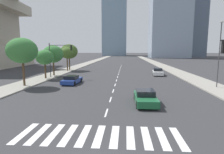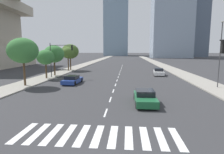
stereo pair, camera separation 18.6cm
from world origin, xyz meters
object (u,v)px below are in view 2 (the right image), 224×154
street_tree_second (46,57)px  street_tree_third (54,54)px  traffic_signal_far (59,54)px  street_tree_nearest (23,51)px  sedan_white_1 (159,72)px  street_tree_fifth (70,51)px  street_tree_fourth (68,53)px  sedan_blue_2 (72,80)px  street_lamp_east (220,50)px  sedan_green_0 (145,97)px

street_tree_second → street_tree_third: size_ratio=0.85×
traffic_signal_far → street_tree_nearest: size_ratio=0.94×
street_tree_third → traffic_signal_far: bearing=-53.0°
street_tree_second → traffic_signal_far: bearing=31.9°
sedan_white_1 → street_tree_fifth: (-20.21, 7.24, 4.04)m
street_tree_fourth → street_tree_fifth: 1.73m
sedan_blue_2 → street_tree_second: 7.83m
street_lamp_east → street_tree_fourth: bearing=144.9°
traffic_signal_far → street_tree_third: bearing=127.0°
sedan_green_0 → street_tree_third: bearing=-139.3°
sedan_blue_2 → street_lamp_east: street_lamp_east is taller
sedan_blue_2 → sedan_green_0: bearing=-131.2°
street_lamp_east → street_tree_second: street_lamp_east is taller
traffic_signal_far → street_tree_fifth: size_ratio=0.96×
sedan_green_0 → street_tree_fifth: street_tree_fifth is taller
sedan_white_1 → street_tree_third: street_tree_third is taller
traffic_signal_far → street_tree_fifth: (-1.91, 12.63, 0.38)m
traffic_signal_far → street_tree_third: size_ratio=1.06×
sedan_blue_2 → traffic_signal_far: size_ratio=0.77×
sedan_blue_2 → street_lamp_east: size_ratio=0.56×
street_tree_fifth → street_lamp_east: bearing=-37.6°
street_tree_second → street_tree_fifth: bearing=90.0°
street_tree_fifth → sedan_green_0: bearing=-60.5°
street_lamp_east → street_tree_nearest: size_ratio=1.30×
sedan_white_1 → street_lamp_east: street_lamp_east is taller
street_tree_nearest → street_tree_fourth: bearing=90.0°
sedan_white_1 → traffic_signal_far: traffic_signal_far is taller
sedan_blue_2 → street_tree_fourth: bearing=23.3°
street_lamp_east → street_tree_fifth: street_lamp_east is taller
street_tree_nearest → sedan_blue_2: bearing=24.4°
traffic_signal_far → street_tree_fourth: bearing=99.9°
street_tree_third → street_tree_fifth: street_tree_fifth is taller
sedan_green_0 → sedan_white_1: (4.57, 20.38, 0.04)m
sedan_white_1 → street_tree_fourth: bearing=-99.9°
sedan_green_0 → street_tree_nearest: 17.67m
street_tree_fourth → street_lamp_east: bearing=-35.1°
traffic_signal_far → street_tree_fourth: 11.10m
street_tree_second → street_tree_third: (0.00, 3.73, 0.49)m
sedan_white_1 → street_tree_fourth: size_ratio=0.87×
street_tree_second → street_tree_third: bearing=90.0°
sedan_white_1 → street_tree_nearest: 24.60m
sedan_blue_2 → traffic_signal_far: (-3.94, 5.31, 3.72)m
street_tree_nearest → street_lamp_east: bearing=1.8°
traffic_signal_far → street_tree_fourth: traffic_signal_far is taller
street_tree_fourth → traffic_signal_far: bearing=-80.1°
sedan_blue_2 → street_tree_second: (-5.85, 4.12, 3.17)m
street_lamp_east → street_tree_nearest: 25.73m
traffic_signal_far → street_lamp_east: bearing=-16.7°
street_tree_fourth → street_tree_fifth: (0.00, 1.70, 0.34)m
sedan_green_0 → street_tree_fifth: size_ratio=0.71×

